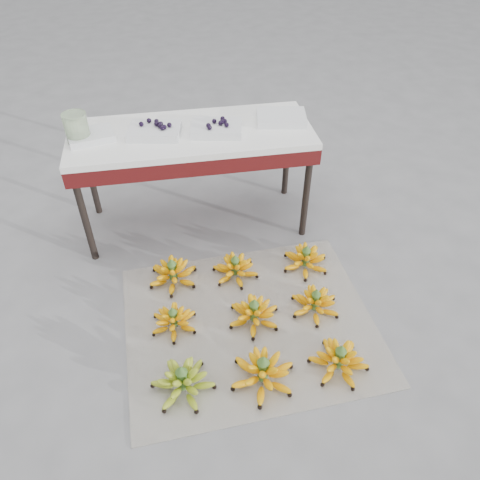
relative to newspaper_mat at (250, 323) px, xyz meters
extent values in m
plane|color=slate|center=(-0.04, -0.07, 0.00)|extent=(60.00, 60.00, 0.00)
cube|color=silver|center=(0.00, 0.00, 0.00)|extent=(1.30, 1.11, 0.01)
ellipsoid|color=olive|center=(-0.37, -0.32, 0.05)|extent=(0.37, 0.37, 0.08)
ellipsoid|color=olive|center=(-0.37, -0.32, 0.08)|extent=(0.26, 0.26, 0.06)
ellipsoid|color=olive|center=(-0.37, -0.32, 0.12)|extent=(0.17, 0.17, 0.05)
cylinder|color=#3D6526|center=(-0.37, -0.32, 0.08)|extent=(0.05, 0.05, 0.12)
cone|color=#3D6526|center=(-0.37, -0.32, 0.16)|extent=(0.05, 0.05, 0.04)
ellipsoid|color=#FFBE01|center=(-0.01, -0.34, 0.05)|extent=(0.34, 0.34, 0.09)
ellipsoid|color=#FFBE01|center=(-0.01, -0.34, 0.09)|extent=(0.24, 0.24, 0.07)
ellipsoid|color=#FFBE01|center=(-0.01, -0.34, 0.12)|extent=(0.15, 0.15, 0.06)
cylinder|color=#3D6526|center=(-0.01, -0.34, 0.09)|extent=(0.05, 0.05, 0.12)
cone|color=#3D6526|center=(-0.01, -0.34, 0.16)|extent=(0.06, 0.06, 0.04)
ellipsoid|color=#FFBE01|center=(0.36, -0.33, 0.04)|extent=(0.36, 0.36, 0.08)
ellipsoid|color=#FFBE01|center=(0.36, -0.33, 0.08)|extent=(0.25, 0.25, 0.06)
ellipsoid|color=#FFBE01|center=(0.36, -0.33, 0.11)|extent=(0.16, 0.16, 0.05)
cylinder|color=#3D6526|center=(0.36, -0.33, 0.08)|extent=(0.04, 0.04, 0.11)
cone|color=#3D6526|center=(0.36, -0.33, 0.15)|extent=(0.05, 0.05, 0.04)
ellipsoid|color=#FFBE01|center=(-0.38, 0.04, 0.04)|extent=(0.24, 0.24, 0.07)
ellipsoid|color=#FFBE01|center=(-0.38, 0.04, 0.07)|extent=(0.17, 0.17, 0.05)
ellipsoid|color=#FFBE01|center=(-0.38, 0.04, 0.10)|extent=(0.11, 0.11, 0.04)
cylinder|color=#3D6526|center=(-0.38, 0.04, 0.07)|extent=(0.04, 0.04, 0.10)
cone|color=#3D6526|center=(-0.38, 0.04, 0.13)|extent=(0.05, 0.05, 0.04)
ellipsoid|color=#FFBE01|center=(0.02, 0.01, 0.04)|extent=(0.32, 0.32, 0.08)
ellipsoid|color=#FFBE01|center=(0.02, 0.01, 0.08)|extent=(0.23, 0.23, 0.06)
ellipsoid|color=#FFBE01|center=(0.02, 0.01, 0.11)|extent=(0.15, 0.15, 0.05)
cylinder|color=#3D6526|center=(0.02, 0.01, 0.08)|extent=(0.04, 0.04, 0.11)
cone|color=#3D6526|center=(0.02, 0.01, 0.15)|extent=(0.05, 0.05, 0.04)
ellipsoid|color=#FFBE01|center=(0.35, 0.03, 0.04)|extent=(0.32, 0.32, 0.08)
ellipsoid|color=#FFBE01|center=(0.35, 0.03, 0.07)|extent=(0.22, 0.22, 0.06)
ellipsoid|color=#FFBE01|center=(0.35, 0.03, 0.11)|extent=(0.15, 0.15, 0.05)
cylinder|color=#3D6526|center=(0.35, 0.03, 0.07)|extent=(0.04, 0.04, 0.10)
cone|color=#3D6526|center=(0.35, 0.03, 0.14)|extent=(0.05, 0.05, 0.04)
ellipsoid|color=#FFBE01|center=(-0.36, 0.37, 0.04)|extent=(0.34, 0.34, 0.08)
ellipsoid|color=#FFBE01|center=(-0.36, 0.37, 0.08)|extent=(0.24, 0.24, 0.06)
ellipsoid|color=#FFBE01|center=(-0.36, 0.37, 0.11)|extent=(0.16, 0.16, 0.05)
cylinder|color=#3D6526|center=(-0.36, 0.37, 0.08)|extent=(0.04, 0.04, 0.11)
cone|color=#3D6526|center=(-0.36, 0.37, 0.15)|extent=(0.05, 0.05, 0.04)
ellipsoid|color=#FFBE01|center=(-0.02, 0.35, 0.04)|extent=(0.34, 0.34, 0.08)
ellipsoid|color=#FFBE01|center=(-0.02, 0.35, 0.07)|extent=(0.24, 0.24, 0.06)
ellipsoid|color=#FFBE01|center=(-0.02, 0.35, 0.11)|extent=(0.15, 0.15, 0.05)
cylinder|color=#3D6526|center=(-0.02, 0.35, 0.07)|extent=(0.04, 0.04, 0.10)
cone|color=#3D6526|center=(-0.02, 0.35, 0.14)|extent=(0.05, 0.05, 0.04)
ellipsoid|color=#FFBE01|center=(0.39, 0.35, 0.04)|extent=(0.31, 0.31, 0.08)
ellipsoid|color=#FFBE01|center=(0.39, 0.35, 0.08)|extent=(0.22, 0.22, 0.06)
ellipsoid|color=#FFBE01|center=(0.39, 0.35, 0.11)|extent=(0.14, 0.14, 0.05)
cylinder|color=#3D6526|center=(0.39, 0.35, 0.08)|extent=(0.04, 0.04, 0.11)
cone|color=#3D6526|center=(0.39, 0.35, 0.14)|extent=(0.05, 0.05, 0.04)
cylinder|color=black|center=(-0.81, 0.65, 0.30)|extent=(0.04, 0.04, 0.62)
cylinder|color=black|center=(0.46, 0.65, 0.30)|extent=(0.04, 0.04, 0.62)
cylinder|color=black|center=(-0.81, 1.10, 0.30)|extent=(0.04, 0.04, 0.62)
cylinder|color=black|center=(0.46, 1.10, 0.30)|extent=(0.04, 0.04, 0.62)
cube|color=#480E0D|center=(-0.17, 0.88, 0.57)|extent=(1.36, 0.54, 0.09)
cube|color=white|center=(-0.17, 0.88, 0.63)|extent=(1.36, 0.54, 0.04)
cube|color=silver|center=(-0.71, 0.88, 0.67)|extent=(0.27, 0.22, 0.04)
cube|color=silver|center=(-0.37, 0.87, 0.67)|extent=(0.31, 0.25, 0.04)
sphere|color=black|center=(-0.33, 0.83, 0.71)|extent=(0.03, 0.03, 0.03)
sphere|color=black|center=(-0.32, 0.83, 0.71)|extent=(0.03, 0.03, 0.03)
sphere|color=black|center=(-0.29, 0.85, 0.71)|extent=(0.03, 0.03, 0.03)
sphere|color=black|center=(-0.33, 0.87, 0.71)|extent=(0.03, 0.03, 0.03)
sphere|color=black|center=(-0.34, 0.85, 0.71)|extent=(0.03, 0.03, 0.03)
sphere|color=black|center=(-0.44, 0.89, 0.71)|extent=(0.03, 0.03, 0.03)
sphere|color=black|center=(-0.40, 0.92, 0.71)|extent=(0.03, 0.03, 0.03)
sphere|color=black|center=(-0.35, 0.91, 0.71)|extent=(0.03, 0.03, 0.03)
sphere|color=black|center=(-0.36, 0.88, 0.71)|extent=(0.03, 0.03, 0.03)
cube|color=silver|center=(-0.03, 0.84, 0.67)|extent=(0.31, 0.25, 0.04)
sphere|color=black|center=(-0.08, 0.79, 0.71)|extent=(0.03, 0.03, 0.03)
sphere|color=black|center=(0.00, 0.84, 0.71)|extent=(0.03, 0.03, 0.03)
sphere|color=black|center=(-0.01, 0.83, 0.71)|extent=(0.03, 0.03, 0.03)
sphere|color=black|center=(-0.04, 0.85, 0.71)|extent=(0.03, 0.03, 0.03)
sphere|color=black|center=(0.02, 0.80, 0.71)|extent=(0.03, 0.03, 0.03)
sphere|color=black|center=(0.02, 0.84, 0.71)|extent=(0.03, 0.03, 0.03)
sphere|color=black|center=(0.01, 0.88, 0.71)|extent=(0.03, 0.03, 0.03)
sphere|color=black|center=(-0.08, 0.81, 0.71)|extent=(0.03, 0.03, 0.03)
cube|color=silver|center=(0.35, 0.90, 0.67)|extent=(0.31, 0.24, 0.04)
cylinder|color=beige|center=(-0.77, 0.86, 0.73)|extent=(0.14, 0.14, 0.16)
camera|label=1|loc=(-0.32, -1.50, 1.90)|focal=35.00mm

